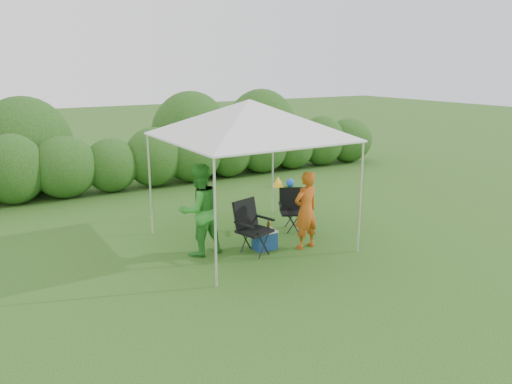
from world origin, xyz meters
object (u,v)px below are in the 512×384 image
chair_left (251,224)px  cooler (265,240)px  woman (200,210)px  man (306,210)px  chair_right (292,206)px  canopy (250,119)px

chair_left → cooler: 0.50m
cooler → woman: bearing=162.0°
man → woman: (-1.87, 0.75, 0.10)m
chair_right → woman: (-2.30, -0.33, 0.36)m
chair_right → man: size_ratio=0.59×
chair_right → canopy: bearing=-140.5°
canopy → cooler: size_ratio=6.96×
canopy → chair_right: size_ratio=3.49×
canopy → cooler: bearing=-83.7°
canopy → chair_right: bearing=12.5°
canopy → cooler: canopy is taller
chair_left → man: (1.03, -0.33, 0.19)m
canopy → chair_left: bearing=-118.5°
chair_left → man: man is taller
chair_left → woman: size_ratio=0.59×
man → cooler: (-0.71, 0.35, -0.57)m
man → chair_left: bearing=-24.8°
chair_right → woman: woman is taller
woman → chair_right: bearing=-178.4°
cooler → man: bearing=-24.9°
man → chair_right: bearing=-118.9°
chair_right → chair_left: (-1.46, -0.75, 0.07)m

